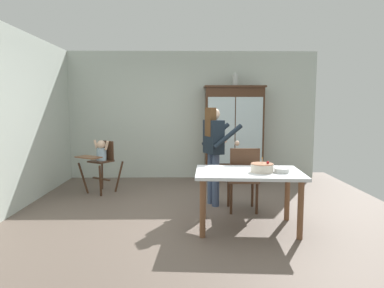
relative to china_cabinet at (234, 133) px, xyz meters
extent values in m
plane|color=#66564C|center=(-0.88, -2.37, -0.99)|extent=(6.24, 6.24, 0.00)
cube|color=beige|center=(-0.88, 0.26, 0.36)|extent=(5.32, 0.06, 2.70)
cube|color=beige|center=(-3.51, -2.37, 0.36)|extent=(0.06, 5.32, 2.70)
cube|color=#422819|center=(0.00, 0.00, -0.03)|extent=(1.19, 0.42, 1.92)
cube|color=#422819|center=(0.00, 0.00, 0.96)|extent=(1.25, 0.48, 0.04)
cube|color=silver|center=(-0.28, -0.21, 0.07)|extent=(0.54, 0.01, 1.35)
cube|color=silver|center=(0.28, -0.21, 0.07)|extent=(0.54, 0.01, 1.35)
cube|color=#422819|center=(0.00, 0.00, 0.07)|extent=(1.11, 0.36, 0.02)
cylinder|color=#B2B7B2|center=(0.02, 0.00, 1.09)|extent=(0.13, 0.13, 0.22)
cylinder|color=#B2B7B2|center=(0.02, 0.00, 1.22)|extent=(0.07, 0.07, 0.05)
cylinder|color=#422819|center=(-2.82, -1.10, -0.71)|extent=(0.19, 0.08, 0.56)
cylinder|color=#422819|center=(-2.46, -1.35, -0.71)|extent=(0.08, 0.19, 0.56)
cylinder|color=#422819|center=(-2.58, -0.74, -0.71)|extent=(0.08, 0.19, 0.56)
cylinder|color=#422819|center=(-2.21, -0.98, -0.71)|extent=(0.19, 0.08, 0.56)
cube|color=#422819|center=(-2.52, -1.04, -0.74)|extent=(0.37, 0.27, 0.02)
cube|color=#422819|center=(-2.52, -1.04, -0.42)|extent=(0.47, 0.47, 0.02)
cube|color=#422819|center=(-2.43, -0.91, -0.23)|extent=(0.27, 0.20, 0.34)
cube|color=brown|center=(-2.67, -1.27, -0.31)|extent=(0.50, 0.44, 0.02)
cylinder|color=#9EBCD1|center=(-2.50, -1.03, -0.29)|extent=(0.17, 0.17, 0.22)
sphere|color=beige|center=(-2.50, -1.03, -0.12)|extent=(0.15, 0.15, 0.15)
cylinder|color=beige|center=(-2.62, -0.95, -0.12)|extent=(0.10, 0.09, 0.17)
cylinder|color=beige|center=(-2.39, -1.10, -0.12)|extent=(0.10, 0.09, 0.17)
cylinder|color=#3D4C6B|center=(-0.53, -1.91, -0.58)|extent=(0.11, 0.11, 0.82)
cylinder|color=#3D4C6B|center=(-0.60, -1.75, -0.58)|extent=(0.11, 0.11, 0.82)
cube|color=#19232D|center=(-0.56, -1.83, 0.09)|extent=(0.32, 0.41, 0.52)
cube|color=white|center=(-0.47, -1.79, 0.09)|extent=(0.03, 0.06, 0.49)
sphere|color=beige|center=(-0.56, -1.83, 0.44)|extent=(0.19, 0.19, 0.19)
cube|color=brown|center=(-0.61, -1.85, 0.32)|extent=(0.17, 0.22, 0.44)
cylinder|color=#19232D|center=(-0.36, -1.96, 0.11)|extent=(0.48, 0.25, 0.37)
sphere|color=beige|center=(-0.21, -1.90, 0.00)|extent=(0.08, 0.08, 0.08)
cylinder|color=#19232D|center=(-0.51, -1.59, 0.11)|extent=(0.48, 0.25, 0.37)
sphere|color=beige|center=(-0.36, -1.53, 0.00)|extent=(0.08, 0.08, 0.08)
cube|color=silver|center=(-0.20, -2.86, -0.27)|extent=(1.37, 0.94, 0.04)
cylinder|color=brown|center=(-0.79, -3.16, -0.64)|extent=(0.07, 0.07, 0.70)
cylinder|color=brown|center=(0.35, -3.24, -0.64)|extent=(0.07, 0.07, 0.70)
cylinder|color=brown|center=(-0.75, -2.49, -0.64)|extent=(0.07, 0.07, 0.70)
cylinder|color=brown|center=(0.39, -2.56, -0.64)|extent=(0.07, 0.07, 0.70)
cylinder|color=beige|center=(-0.05, -2.92, -0.20)|extent=(0.28, 0.28, 0.10)
cylinder|color=#935B3D|center=(-0.05, -2.92, -0.14)|extent=(0.27, 0.27, 0.01)
cylinder|color=#F2E5CC|center=(-0.05, -2.92, -0.11)|extent=(0.01, 0.01, 0.06)
cone|color=yellow|center=(-0.05, -2.92, -0.07)|extent=(0.02, 0.02, 0.02)
sphere|color=red|center=(0.02, -2.96, -0.12)|extent=(0.04, 0.04, 0.04)
cylinder|color=silver|center=(0.19, -2.96, -0.22)|extent=(0.18, 0.18, 0.05)
cylinder|color=#422819|center=(0.04, -1.93, -0.76)|extent=(0.04, 0.04, 0.45)
cylinder|color=#422819|center=(-0.33, -1.93, -0.76)|extent=(0.04, 0.04, 0.45)
cylinder|color=#422819|center=(0.03, -2.30, -0.76)|extent=(0.04, 0.04, 0.45)
cylinder|color=#422819|center=(-0.34, -2.30, -0.76)|extent=(0.04, 0.04, 0.45)
cube|color=brown|center=(-0.15, -2.12, -0.52)|extent=(0.45, 0.45, 0.03)
cube|color=#422819|center=(-0.16, -2.32, -0.27)|extent=(0.42, 0.05, 0.48)
cylinder|color=#422819|center=(0.03, -2.32, -0.27)|extent=(0.03, 0.03, 0.48)
cylinder|color=#422819|center=(-0.35, -2.31, -0.27)|extent=(0.03, 0.03, 0.48)
camera|label=1|loc=(-0.98, -7.07, 0.57)|focal=31.85mm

